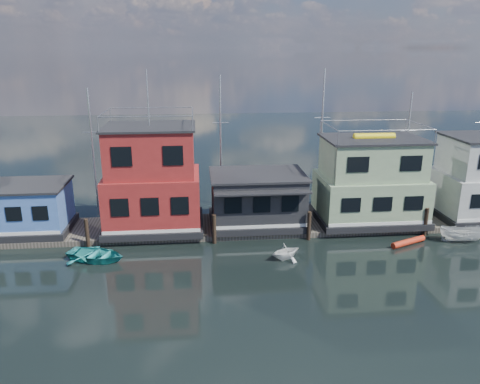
{
  "coord_description": "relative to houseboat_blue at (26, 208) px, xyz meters",
  "views": [
    {
      "loc": [
        -5.1,
        -22.41,
        13.67
      ],
      "look_at": [
        -1.86,
        12.0,
        3.0
      ],
      "focal_mm": 35.0,
      "sensor_mm": 36.0,
      "label": 1
    }
  ],
  "objects": [
    {
      "name": "ground",
      "position": [
        18.0,
        -12.0,
        -2.21
      ],
      "size": [
        160.0,
        160.0,
        0.0
      ],
      "primitive_type": "plane",
      "color": "black",
      "rests_on": "ground"
    },
    {
      "name": "dinghy_teal",
      "position": [
        5.96,
        -4.93,
        -1.79
      ],
      "size": [
        4.73,
        4.05,
        0.83
      ],
      "primitive_type": "imported",
      "rotation": [
        0.0,
        0.0,
        1.22
      ],
      "color": "teal",
      "rests_on": "ground"
    },
    {
      "name": "pilings",
      "position": [
        17.67,
        -2.8,
        -1.11
      ],
      "size": [
        42.28,
        0.28,
        2.2
      ],
      "color": "#2D2116",
      "rests_on": "ground"
    },
    {
      "name": "background_masts",
      "position": [
        22.76,
        6.0,
        3.35
      ],
      "size": [
        36.4,
        0.16,
        12.0
      ],
      "color": "silver",
      "rests_on": "ground"
    },
    {
      "name": "houseboat_blue",
      "position": [
        0.0,
        0.0,
        0.0
      ],
      "size": [
        6.4,
        4.9,
        3.66
      ],
      "color": "black",
      "rests_on": "dock"
    },
    {
      "name": "houseboat_dark",
      "position": [
        17.5,
        -0.02,
        0.21
      ],
      "size": [
        7.4,
        6.1,
        4.06
      ],
      "color": "black",
      "rests_on": "dock"
    },
    {
      "name": "red_kayak",
      "position": [
        27.99,
        -4.41,
        -1.98
      ],
      "size": [
        2.96,
        1.63,
        0.45
      ],
      "primitive_type": "cylinder",
      "rotation": [
        0.0,
        1.57,
        0.41
      ],
      "color": "red",
      "rests_on": "ground"
    },
    {
      "name": "dock",
      "position": [
        18.0,
        0.0,
        -2.01
      ],
      "size": [
        48.0,
        5.0,
        0.4
      ],
      "primitive_type": "cube",
      "color": "#595147",
      "rests_on": "ground"
    },
    {
      "name": "motorboat",
      "position": [
        32.12,
        -4.25,
        -1.58
      ],
      "size": [
        3.42,
        1.9,
        1.25
      ],
      "primitive_type": "imported",
      "rotation": [
        0.0,
        0.0,
        1.35
      ],
      "color": "silver",
      "rests_on": "ground"
    },
    {
      "name": "dinghy_white",
      "position": [
        18.68,
        -5.93,
        -1.64
      ],
      "size": [
        2.75,
        2.6,
        1.14
      ],
      "primitive_type": "imported",
      "rotation": [
        0.0,
        0.0,
        2.0
      ],
      "color": "white",
      "rests_on": "ground"
    },
    {
      "name": "houseboat_green",
      "position": [
        26.5,
        0.0,
        1.34
      ],
      "size": [
        8.4,
        5.9,
        7.03
      ],
      "color": "black",
      "rests_on": "dock"
    },
    {
      "name": "houseboat_red",
      "position": [
        9.5,
        0.0,
        1.9
      ],
      "size": [
        7.4,
        5.9,
        11.86
      ],
      "color": "black",
      "rests_on": "dock"
    }
  ]
}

